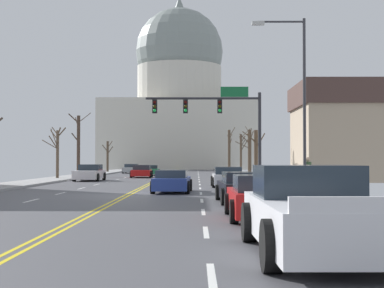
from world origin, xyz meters
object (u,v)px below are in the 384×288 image
at_px(street_lamp_right, 297,89).
at_px(bicycle_parked, 308,189).
at_px(pedestrian_00, 308,173).
at_px(sedan_oncoming_02, 150,170).
at_px(sedan_near_00, 228,178).
at_px(sedan_near_01, 172,182).
at_px(sedan_oncoming_01, 142,172).
at_px(sedan_near_03, 261,198).
at_px(pickup_truck_near_04, 313,214).
at_px(sedan_oncoming_00, 90,173).
at_px(sedan_oncoming_03, 131,169).
at_px(signal_gantry, 218,113).
at_px(sedan_near_02, 243,188).

relative_size(street_lamp_right, bicycle_parked, 4.52).
bearing_deg(pedestrian_00, sedan_oncoming_02, 105.32).
distance_m(sedan_oncoming_02, bicycle_parked, 41.72).
bearing_deg(street_lamp_right, sedan_near_00, 105.06).
relative_size(sedan_near_01, sedan_oncoming_01, 1.05).
height_order(sedan_near_03, sedan_oncoming_01, sedan_near_03).
bearing_deg(street_lamp_right, pickup_truck_near_04, -98.89).
height_order(sedan_oncoming_00, bicycle_parked, sedan_oncoming_00).
relative_size(sedan_oncoming_00, sedan_oncoming_03, 1.02).
bearing_deg(pedestrian_00, sedan_oncoming_00, 124.46).
height_order(signal_gantry, sedan_oncoming_01, signal_gantry).
bearing_deg(sedan_oncoming_01, sedan_oncoming_00, -110.37).
bearing_deg(street_lamp_right, sedan_oncoming_02, 104.43).
relative_size(sedan_near_02, sedan_near_03, 1.08).
relative_size(sedan_near_03, sedan_oncoming_02, 0.96).
distance_m(sedan_near_00, sedan_oncoming_02, 28.94).
relative_size(pickup_truck_near_04, sedan_oncoming_02, 1.22).
bearing_deg(bicycle_parked, sedan_near_01, 133.16).
bearing_deg(sedan_near_00, street_lamp_right, -74.94).
height_order(sedan_near_03, sedan_oncoming_02, sedan_near_03).
xyz_separation_m(sedan_near_00, sedan_near_01, (-3.20, -6.32, -0.02)).
xyz_separation_m(street_lamp_right, sedan_oncoming_01, (-9.86, 29.37, -4.34)).
distance_m(street_lamp_right, pickup_truck_near_04, 16.78).
height_order(sedan_near_00, pedestrian_00, pedestrian_00).
bearing_deg(pickup_truck_near_04, sedan_near_01, 99.67).
bearing_deg(bicycle_parked, street_lamp_right, 89.25).
relative_size(sedan_near_00, pedestrian_00, 2.66).
relative_size(sedan_near_03, sedan_oncoming_01, 1.01).
distance_m(signal_gantry, street_lamp_right, 13.61).
bearing_deg(sedan_oncoming_03, bicycle_parked, -75.61).
distance_m(sedan_near_02, sedan_oncoming_00, 26.12).
xyz_separation_m(pickup_truck_near_04, sedan_oncoming_02, (-7.24, 53.96, -0.18)).
bearing_deg(sedan_oncoming_03, sedan_near_03, -80.00).
bearing_deg(sedan_near_02, signal_gantry, 91.19).
bearing_deg(sedan_near_00, bicycle_parked, -78.20).
bearing_deg(street_lamp_right, sedan_oncoming_01, 108.57).
distance_m(signal_gantry, pickup_truck_near_04, 29.60).
xyz_separation_m(signal_gantry, sedan_near_03, (0.37, -23.18, -4.26)).
bearing_deg(sedan_oncoming_01, sedan_near_00, -69.71).
xyz_separation_m(sedan_near_00, sedan_oncoming_03, (-10.20, 37.44, -0.02)).
bearing_deg(pickup_truck_near_04, signal_gantry, 91.21).
bearing_deg(sedan_near_02, pickup_truck_near_04, -88.75).
xyz_separation_m(sedan_oncoming_01, sedan_oncoming_02, (0.11, 8.54, -0.03)).
height_order(sedan_near_02, pickup_truck_near_04, pickup_truck_near_04).
relative_size(sedan_near_02, sedan_oncoming_00, 0.99).
distance_m(sedan_near_03, sedan_oncoming_01, 39.94).
bearing_deg(sedan_near_02, sedan_near_01, 113.36).
xyz_separation_m(pickup_truck_near_04, bicycle_parked, (2.48, 13.38, -0.22)).
xyz_separation_m(sedan_near_03, bicycle_parked, (2.73, 7.26, -0.11)).
relative_size(signal_gantry, street_lamp_right, 0.99).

